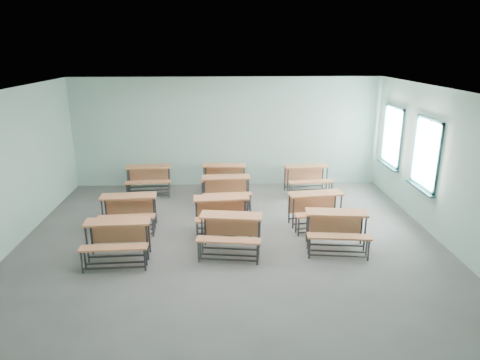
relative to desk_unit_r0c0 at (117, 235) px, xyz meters
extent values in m
cube|color=slate|center=(2.20, 0.76, -0.53)|extent=(9.00, 8.00, 0.02)
cube|color=white|center=(2.20, 0.76, 2.69)|extent=(9.00, 8.00, 0.02)
cube|color=#AFDBCD|center=(2.20, 4.77, 1.08)|extent=(9.00, 0.02, 3.20)
cube|color=#AFDBCD|center=(2.20, -3.25, 1.08)|extent=(9.00, 0.02, 3.20)
cube|color=#AFDBCD|center=(-2.31, 0.76, 1.08)|extent=(0.02, 8.00, 3.20)
cube|color=#AFDBCD|center=(6.71, 0.76, 1.08)|extent=(0.02, 8.00, 3.20)
cube|color=#1A4648|center=(6.67, 3.56, 0.41)|extent=(0.06, 1.20, 0.06)
cube|color=#1A4648|center=(6.67, 3.56, 1.95)|extent=(0.06, 1.20, 0.06)
cube|color=#1A4648|center=(6.67, 2.99, 1.18)|extent=(0.06, 0.06, 1.60)
cube|color=#1A4648|center=(6.67, 4.13, 1.18)|extent=(0.06, 0.06, 1.60)
cube|color=#1A4648|center=(6.67, 3.56, 1.18)|extent=(0.04, 0.04, 1.48)
cube|color=#1A4648|center=(6.67, 3.56, 1.18)|extent=(0.04, 1.08, 0.04)
cube|color=#1A4648|center=(6.63, 3.56, 0.35)|extent=(0.14, 1.28, 0.04)
cube|color=white|center=(6.69, 3.56, 1.18)|extent=(0.01, 1.08, 1.48)
cube|color=#1A4648|center=(6.67, 1.56, 0.41)|extent=(0.06, 1.20, 0.06)
cube|color=#1A4648|center=(6.67, 1.56, 1.95)|extent=(0.06, 1.20, 0.06)
cube|color=#1A4648|center=(6.67, 0.99, 1.18)|extent=(0.06, 0.06, 1.60)
cube|color=#1A4648|center=(6.67, 2.13, 1.18)|extent=(0.06, 0.06, 1.60)
cube|color=#1A4648|center=(6.67, 1.56, 1.18)|extent=(0.04, 0.04, 1.48)
cube|color=#1A4648|center=(6.67, 1.56, 1.18)|extent=(0.04, 1.08, 0.04)
cube|color=#1A4648|center=(6.63, 1.56, 0.35)|extent=(0.14, 1.28, 0.04)
cube|color=white|center=(6.69, 1.56, 1.18)|extent=(0.01, 1.08, 1.48)
cube|color=#CD774A|center=(0.00, 0.11, 0.23)|extent=(1.26, 0.46, 0.04)
cube|color=#CD774A|center=(-0.01, 0.30, -0.08)|extent=(1.18, 0.07, 0.43)
cylinder|color=#333538|center=(-0.57, -0.08, -0.16)|extent=(0.04, 0.04, 0.74)
cylinder|color=#333538|center=(0.57, -0.03, -0.16)|extent=(0.04, 0.04, 0.74)
cylinder|color=#333538|center=(-0.58, 0.26, -0.16)|extent=(0.04, 0.04, 0.74)
cylinder|color=#333538|center=(0.56, 0.30, -0.16)|extent=(0.04, 0.04, 0.74)
cube|color=#333538|center=(0.00, -0.05, -0.42)|extent=(1.14, 0.08, 0.03)
cube|color=#333538|center=(-0.01, 0.28, -0.42)|extent=(1.14, 0.08, 0.03)
cube|color=#CD774A|center=(0.02, -0.39, -0.07)|extent=(1.25, 0.31, 0.04)
cylinder|color=#333538|center=(-0.55, -0.51, -0.31)|extent=(0.04, 0.04, 0.43)
cylinder|color=#333538|center=(0.59, -0.46, -0.31)|extent=(0.04, 0.04, 0.43)
cylinder|color=#333538|center=(-0.56, -0.31, -0.31)|extent=(0.04, 0.04, 0.43)
cylinder|color=#333538|center=(0.58, -0.26, -0.31)|extent=(0.04, 0.04, 0.43)
cube|color=#333538|center=(0.02, -0.48, -0.44)|extent=(1.14, 0.08, 0.03)
cube|color=#333538|center=(0.01, -0.29, -0.44)|extent=(1.14, 0.08, 0.03)
cube|color=#CD774A|center=(2.21, 0.34, 0.23)|extent=(1.29, 0.58, 0.04)
cube|color=#CD774A|center=(2.24, 0.53, -0.08)|extent=(1.17, 0.18, 0.43)
cylinder|color=#333538|center=(1.63, 0.25, -0.16)|extent=(0.04, 0.04, 0.74)
cylinder|color=#333538|center=(2.76, 0.09, -0.16)|extent=(0.04, 0.04, 0.74)
cylinder|color=#333538|center=(1.67, 0.58, -0.16)|extent=(0.04, 0.04, 0.74)
cylinder|color=#333538|center=(2.80, 0.42, -0.16)|extent=(0.04, 0.04, 0.74)
cube|color=#333538|center=(2.19, 0.17, -0.42)|extent=(1.13, 0.19, 0.03)
cube|color=#333538|center=(2.24, 0.50, -0.42)|extent=(1.13, 0.19, 0.03)
cube|color=#CD774A|center=(2.15, -0.16, -0.07)|extent=(1.27, 0.43, 0.04)
cylinder|color=#333538|center=(1.57, -0.18, -0.31)|extent=(0.04, 0.04, 0.43)
cylinder|color=#333538|center=(2.70, -0.33, -0.31)|extent=(0.04, 0.04, 0.43)
cylinder|color=#333538|center=(1.59, 0.02, -0.31)|extent=(0.04, 0.04, 0.43)
cylinder|color=#333538|center=(2.72, -0.14, -0.31)|extent=(0.04, 0.04, 0.43)
cube|color=#333538|center=(2.13, -0.25, -0.44)|extent=(1.13, 0.19, 0.03)
cube|color=#333538|center=(2.16, -0.06, -0.44)|extent=(1.13, 0.19, 0.03)
cube|color=#CD774A|center=(4.38, 0.41, 0.23)|extent=(1.29, 0.56, 0.04)
cube|color=#CD774A|center=(4.40, 0.60, -0.08)|extent=(1.18, 0.16, 0.43)
cylinder|color=#333538|center=(3.79, 0.31, -0.16)|extent=(0.04, 0.04, 0.74)
cylinder|color=#333538|center=(4.93, 0.18, -0.16)|extent=(0.04, 0.04, 0.74)
cylinder|color=#333538|center=(3.83, 0.64, -0.16)|extent=(0.04, 0.04, 0.74)
cylinder|color=#333538|center=(4.97, 0.51, -0.16)|extent=(0.04, 0.04, 0.74)
cube|color=#333538|center=(4.36, 0.25, -0.42)|extent=(1.14, 0.17, 0.03)
cube|color=#333538|center=(4.40, 0.57, -0.42)|extent=(1.14, 0.17, 0.03)
cube|color=#CD774A|center=(4.32, -0.08, -0.07)|extent=(1.27, 0.41, 0.04)
cylinder|color=#333538|center=(3.74, -0.11, -0.31)|extent=(0.04, 0.04, 0.43)
cylinder|color=#333538|center=(4.88, -0.25, -0.31)|extent=(0.04, 0.04, 0.43)
cylinder|color=#333538|center=(3.77, 0.08, -0.31)|extent=(0.04, 0.04, 0.43)
cylinder|color=#333538|center=(4.90, -0.05, -0.31)|extent=(0.04, 0.04, 0.43)
cube|color=#333538|center=(4.31, -0.18, -0.44)|extent=(1.14, 0.17, 0.03)
cube|color=#333538|center=(4.33, 0.01, -0.44)|extent=(1.14, 0.17, 0.03)
cube|color=#CD774A|center=(-0.10, 1.61, 0.23)|extent=(1.27, 0.49, 0.04)
cube|color=#CD774A|center=(-0.11, 1.80, -0.08)|extent=(1.18, 0.10, 0.43)
cylinder|color=#333538|center=(-0.66, 1.41, -0.16)|extent=(0.04, 0.04, 0.74)
cylinder|color=#333538|center=(0.48, 1.48, -0.16)|extent=(0.04, 0.04, 0.74)
cylinder|color=#333538|center=(-0.68, 1.74, -0.16)|extent=(0.04, 0.04, 0.74)
cylinder|color=#333538|center=(0.46, 1.81, -0.16)|extent=(0.04, 0.04, 0.74)
cube|color=#333538|center=(-0.09, 1.44, -0.42)|extent=(1.14, 0.10, 0.03)
cube|color=#333538|center=(-0.11, 1.77, -0.42)|extent=(1.14, 0.10, 0.03)
cube|color=#CD774A|center=(-0.07, 1.11, -0.07)|extent=(1.26, 0.34, 0.04)
cylinder|color=#333538|center=(-0.63, 0.98, -0.31)|extent=(0.04, 0.04, 0.43)
cylinder|color=#333538|center=(0.51, 1.05, -0.31)|extent=(0.04, 0.04, 0.43)
cylinder|color=#333538|center=(-0.64, 1.17, -0.31)|extent=(0.04, 0.04, 0.43)
cylinder|color=#333538|center=(0.50, 1.25, -0.31)|extent=(0.04, 0.04, 0.43)
cube|color=#333538|center=(-0.06, 1.01, -0.44)|extent=(1.14, 0.10, 0.03)
cube|color=#333538|center=(-0.07, 1.21, -0.44)|extent=(1.14, 0.10, 0.03)
cube|color=#CD774A|center=(2.02, 1.42, 0.23)|extent=(1.28, 0.52, 0.04)
cube|color=#CD774A|center=(2.00, 1.61, -0.08)|extent=(1.18, 0.12, 0.43)
cylinder|color=#333538|center=(1.46, 1.20, -0.16)|extent=(0.04, 0.04, 0.74)
cylinder|color=#333538|center=(2.60, 1.30, -0.16)|extent=(0.04, 0.04, 0.74)
cylinder|color=#333538|center=(1.43, 1.53, -0.16)|extent=(0.04, 0.04, 0.74)
cylinder|color=#333538|center=(2.57, 1.63, -0.16)|extent=(0.04, 0.04, 0.74)
cube|color=#333538|center=(2.03, 1.25, -0.42)|extent=(1.14, 0.13, 0.03)
cube|color=#333538|center=(2.00, 1.58, -0.42)|extent=(1.14, 0.13, 0.03)
cube|color=#CD774A|center=(2.06, 0.92, -0.07)|extent=(1.26, 0.37, 0.04)
cylinder|color=#333538|center=(1.50, 0.77, -0.31)|extent=(0.04, 0.04, 0.43)
cylinder|color=#333538|center=(2.64, 0.87, -0.31)|extent=(0.04, 0.04, 0.43)
cylinder|color=#333538|center=(1.48, 0.97, -0.31)|extent=(0.04, 0.04, 0.43)
cylinder|color=#333538|center=(2.62, 1.07, -0.31)|extent=(0.04, 0.04, 0.43)
cube|color=#333538|center=(2.07, 0.82, -0.44)|extent=(1.14, 0.13, 0.03)
cube|color=#333538|center=(2.05, 1.02, -0.44)|extent=(1.14, 0.13, 0.03)
cube|color=#CD774A|center=(4.20, 1.60, 0.23)|extent=(1.29, 0.57, 0.04)
cube|color=#CD774A|center=(4.17, 1.79, -0.08)|extent=(1.18, 0.18, 0.43)
cylinder|color=#333538|center=(3.65, 1.36, -0.16)|extent=(0.04, 0.04, 0.74)
cylinder|color=#333538|center=(4.79, 1.51, -0.16)|extent=(0.04, 0.04, 0.74)
cylinder|color=#333538|center=(3.61, 1.69, -0.16)|extent=(0.04, 0.04, 0.74)
cylinder|color=#333538|center=(4.74, 1.84, -0.16)|extent=(0.04, 0.04, 0.74)
cube|color=#333538|center=(4.22, 1.44, -0.42)|extent=(1.14, 0.18, 0.03)
cube|color=#333538|center=(4.18, 1.77, -0.42)|extent=(1.14, 0.18, 0.03)
cube|color=#CD774A|center=(4.26, 1.11, -0.07)|extent=(1.27, 0.42, 0.04)
cylinder|color=#333538|center=(3.71, 0.93, -0.31)|extent=(0.04, 0.04, 0.43)
cylinder|color=#333538|center=(4.84, 1.08, -0.31)|extent=(0.04, 0.04, 0.43)
cylinder|color=#333538|center=(3.69, 1.13, -0.31)|extent=(0.04, 0.04, 0.43)
cylinder|color=#333538|center=(4.82, 1.28, -0.31)|extent=(0.04, 0.04, 0.43)
cube|color=#333538|center=(4.28, 1.01, -0.44)|extent=(1.14, 0.18, 0.03)
cube|color=#333538|center=(4.25, 1.20, -0.44)|extent=(1.14, 0.18, 0.03)
cube|color=#CD774A|center=(2.14, 2.99, 0.23)|extent=(1.27, 0.48, 0.04)
cube|color=#CD774A|center=(2.13, 3.19, -0.08)|extent=(1.18, 0.08, 0.43)
cylinder|color=#333538|center=(1.58, 2.80, -0.16)|extent=(0.04, 0.04, 0.74)
cylinder|color=#333538|center=(2.72, 2.86, -0.16)|extent=(0.04, 0.04, 0.74)
cylinder|color=#333538|center=(1.56, 3.13, -0.16)|extent=(0.04, 0.04, 0.74)
cylinder|color=#333538|center=(2.70, 3.19, -0.16)|extent=(0.04, 0.04, 0.74)
cube|color=#333538|center=(2.15, 2.83, -0.42)|extent=(1.14, 0.09, 0.03)
cube|color=#333538|center=(2.13, 3.16, -0.42)|extent=(1.14, 0.09, 0.03)
cube|color=#CD774A|center=(2.17, 2.50, -0.07)|extent=(1.26, 0.33, 0.04)
cylinder|color=#333538|center=(1.60, 2.37, -0.31)|extent=(0.04, 0.04, 0.43)
cylinder|color=#333538|center=(2.74, 2.43, -0.31)|extent=(0.04, 0.04, 0.43)
cylinder|color=#333538|center=(1.59, 2.56, -0.31)|extent=(0.04, 0.04, 0.43)
cylinder|color=#333538|center=(2.73, 2.63, -0.31)|extent=(0.04, 0.04, 0.43)
cube|color=#333538|center=(2.17, 2.40, -0.44)|extent=(1.14, 0.09, 0.03)
cube|color=#333538|center=(2.16, 2.60, -0.44)|extent=(1.14, 0.09, 0.03)
cube|color=#CD774A|center=(-0.06, 4.12, 0.23)|extent=(1.28, 0.53, 0.04)
cube|color=#CD774A|center=(-0.08, 4.31, -0.08)|extent=(1.18, 0.14, 0.43)
cylinder|color=#333538|center=(-0.61, 3.90, -0.16)|extent=(0.04, 0.04, 0.74)
cylinder|color=#333538|center=(0.53, 4.01, -0.16)|extent=(0.04, 0.04, 0.74)
cylinder|color=#333538|center=(-0.64, 4.23, -0.16)|extent=(0.04, 0.04, 0.74)
cylinder|color=#333538|center=(0.50, 4.34, -0.16)|extent=(0.04, 0.04, 0.74)
cube|color=#333538|center=(-0.04, 3.96, -0.42)|extent=(1.14, 0.14, 0.03)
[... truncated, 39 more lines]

